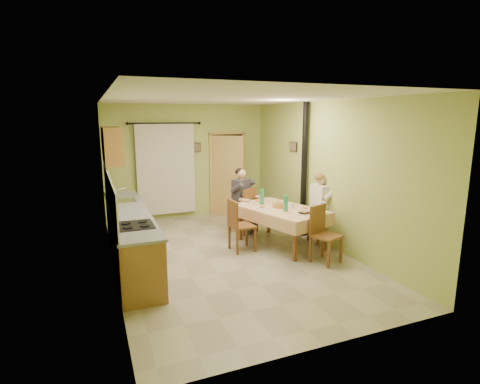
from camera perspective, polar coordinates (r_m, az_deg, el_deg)
name	(u,v)px	position (r m, az deg, el deg)	size (l,w,h in m)	color
floor	(229,255)	(6.96, -1.62, -9.62)	(4.00, 6.00, 0.01)	tan
room_shell	(229,156)	(6.54, -1.71, 5.45)	(4.04, 6.04, 2.82)	#B3C263
kitchen_run	(129,235)	(6.82, -16.49, -6.26)	(0.64, 3.64, 1.56)	#8F5E2C
upper_cabinets	(112,145)	(7.83, -18.90, 6.77)	(0.35, 1.40, 0.70)	#8F5E2C
curtain	(166,169)	(9.24, -11.19, 3.48)	(1.70, 0.07, 2.22)	black
doorway	(227,174)	(9.65, -1.93, 2.75)	(0.96, 0.52, 2.15)	black
dining_table	(280,227)	(7.41, 6.19, -5.29)	(1.55, 2.02, 0.76)	tan
tableware	(286,206)	(7.23, 6.96, -2.06)	(1.00, 1.50, 0.33)	white
chair_far	(243,219)	(8.21, 0.41, -4.20)	(0.60, 0.60, 1.00)	brown
chair_near	(325,246)	(6.72, 12.83, -8.05)	(0.56, 0.56, 0.99)	brown
chair_right	(321,228)	(7.76, 12.19, -5.41)	(0.39, 0.39, 0.94)	brown
chair_left	(241,236)	(7.12, 0.21, -6.66)	(0.45, 0.45, 0.99)	brown
man_far	(242,193)	(8.08, 0.33, -0.16)	(0.65, 0.63, 1.39)	#38333D
man_right	(321,200)	(7.61, 12.29, -1.16)	(0.47, 0.59, 1.39)	silver
stove_flue	(303,188)	(8.02, 9.64, 0.64)	(0.24, 0.24, 2.80)	black
picture_back	(197,147)	(9.44, -6.58, 6.76)	(0.19, 0.03, 0.23)	black
picture_right	(293,147)	(8.46, 8.10, 6.88)	(0.03, 0.31, 0.21)	brown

